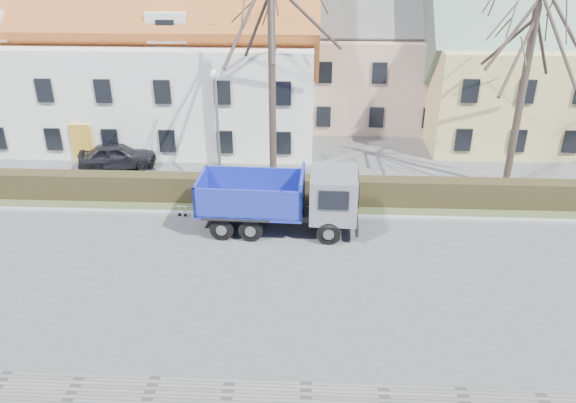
# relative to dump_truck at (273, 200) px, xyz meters

# --- Properties ---
(ground) EXTENTS (120.00, 120.00, 0.00)m
(ground) POSITION_rel_dump_truck_xyz_m (1.65, -3.37, -1.44)
(ground) COLOR #4A4A4C
(curb_far) EXTENTS (80.00, 0.30, 0.12)m
(curb_far) POSITION_rel_dump_truck_xyz_m (1.65, 1.23, -1.38)
(curb_far) COLOR gray
(curb_far) RESTS_ON ground
(grass_strip) EXTENTS (80.00, 3.00, 0.10)m
(grass_strip) POSITION_rel_dump_truck_xyz_m (1.65, 2.83, -1.39)
(grass_strip) COLOR #3E4929
(grass_strip) RESTS_ON ground
(hedge) EXTENTS (60.00, 0.90, 1.30)m
(hedge) POSITION_rel_dump_truck_xyz_m (1.65, 2.63, -0.79)
(hedge) COLOR #2C2716
(hedge) RESTS_ON ground
(building_white) EXTENTS (26.80, 10.80, 9.50)m
(building_white) POSITION_rel_dump_truck_xyz_m (-11.35, 12.63, 3.31)
(building_white) COLOR white
(building_white) RESTS_ON ground
(building_pink) EXTENTS (10.80, 8.80, 8.00)m
(building_pink) POSITION_rel_dump_truck_xyz_m (5.65, 16.63, 2.56)
(building_pink) COLOR tan
(building_pink) RESTS_ON ground
(building_yellow) EXTENTS (18.80, 10.80, 8.50)m
(building_yellow) POSITION_rel_dump_truck_xyz_m (17.65, 13.63, 2.81)
(building_yellow) COLOR #DBC878
(building_yellow) RESTS_ON ground
(tree_1) EXTENTS (9.20, 9.20, 12.65)m
(tree_1) POSITION_rel_dump_truck_xyz_m (-0.35, 5.13, 4.89)
(tree_1) COLOR #352B24
(tree_1) RESTS_ON ground
(tree_2) EXTENTS (8.00, 8.00, 11.00)m
(tree_2) POSITION_rel_dump_truck_xyz_m (11.65, 5.13, 4.06)
(tree_2) COLOR #352B24
(tree_2) RESTS_ON ground
(dump_truck) EXTENTS (7.28, 2.91, 2.88)m
(dump_truck) POSITION_rel_dump_truck_xyz_m (0.00, 0.00, 0.00)
(dump_truck) COLOR #152395
(dump_truck) RESTS_ON ground
(streetlight) EXTENTS (0.49, 0.49, 6.30)m
(streetlight) POSITION_rel_dump_truck_xyz_m (-2.87, 3.63, 1.71)
(streetlight) COLOR gray
(streetlight) RESTS_ON ground
(cart_frame) EXTENTS (0.70, 0.45, 0.61)m
(cart_frame) POSITION_rel_dump_truck_xyz_m (-4.46, 1.02, -1.14)
(cart_frame) COLOR silver
(cart_frame) RESTS_ON ground
(parked_car_a) EXTENTS (4.41, 2.54, 1.41)m
(parked_car_a) POSITION_rel_dump_truck_xyz_m (-9.11, 6.71, -0.73)
(parked_car_a) COLOR black
(parked_car_a) RESTS_ON ground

